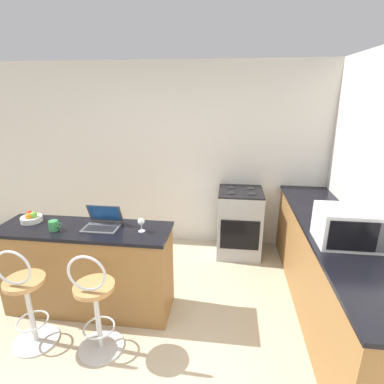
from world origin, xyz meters
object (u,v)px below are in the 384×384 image
Objects in this scene: bar_stool_near at (27,300)px; mug_green at (54,225)px; fruit_bowl at (31,218)px; wine_glass_short at (141,222)px; microwave at (350,227)px; laptop at (103,222)px; stove_range at (239,222)px; bar_stool_far at (95,306)px.

mug_green reaches higher than bar_stool_near.
fruit_bowl is 1.18m from wine_glass_short.
wine_glass_short is (-1.86, 0.01, -0.07)m from microwave.
wine_glass_short is at bearing 30.15° from bar_stool_near.
laptop reaches higher than stove_range.
stove_range is (1.39, 1.31, -0.52)m from laptop.
mug_green reaches higher than stove_range.
bar_stool_far is at bearing -38.53° from mug_green.
bar_stool_near is 1.00× the size of bar_stool_far.
bar_stool_near is 2.88m from microwave.
fruit_bowl is at bearing 114.32° from bar_stool_near.
microwave is (2.13, 0.52, 0.62)m from bar_stool_far.
fruit_bowl reaches higher than bar_stool_far.
bar_stool_near is 0.83m from fruit_bowl.
bar_stool_near and bar_stool_far have the same top height.
bar_stool_far is 0.81m from wine_glass_short.
stove_range is at bearing 54.43° from wine_glass_short.
bar_stool_near is at bearing -134.85° from stove_range.
bar_stool_far is 2.28m from microwave.
fruit_bowl reaches higher than bar_stool_near.
wine_glass_short reaches higher than stove_range.
bar_stool_far is (0.63, 0.00, 0.00)m from bar_stool_near.
laptop is at bearing 102.87° from bar_stool_far.
microwave is 2.60× the size of fruit_bowl.
wine_glass_short is at bearing -7.89° from laptop.
fruit_bowl is 0.38m from mug_green.
stove_range is (1.88, 1.89, -0.00)m from bar_stool_near.
bar_stool_near is 2.90× the size of laptop.
fruit_bowl is at bearing 155.12° from mug_green.
laptop is 2.27m from microwave.
laptop reaches higher than fruit_bowl.
fruit_bowl is at bearing 146.16° from bar_stool_far.
microwave reaches higher than bar_stool_far.
bar_stool_near is 9.61× the size of mug_green.
stove_range is at bearing 122.63° from microwave.
laptop is 0.45m from mug_green.
wine_glass_short is (0.41, -0.06, 0.04)m from laptop.
bar_stool_near is at bearing -98.70° from mug_green.
stove_range is 2.56m from fruit_bowl.
stove_range is at bearing 45.15° from bar_stool_near.
fruit_bowl is at bearing 178.36° from microwave.
laptop is at bearing 17.62° from mug_green.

